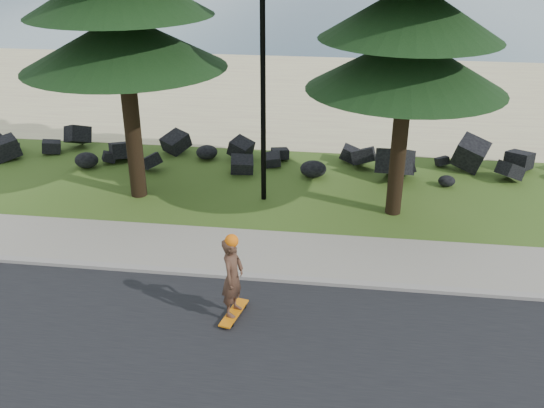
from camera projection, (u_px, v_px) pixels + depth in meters
The scene contains 8 objects.
ground at pixel (244, 257), 13.89m from camera, with size 160.00×160.00×0.00m, color #3C5C1C.
road at pixel (196, 396), 9.86m from camera, with size 160.00×7.00×0.02m, color black.
kerb at pixel (237, 276), 13.06m from camera, with size 160.00×0.20×0.10m, color gray.
sidewalk at pixel (245, 251), 14.05m from camera, with size 160.00×2.00×0.08m, color gray.
beach_sand at pixel (300, 92), 26.86m from camera, with size 160.00×15.00×0.01m, color tan.
seawall_boulders at pixel (275, 166), 18.90m from camera, with size 60.00×2.40×1.10m, color black, non-canonical shape.
lamp_post at pixel (263, 47), 14.97m from camera, with size 0.25×0.14×8.14m.
skateboarder at pixel (233, 277), 11.42m from camera, with size 0.50×1.00×1.80m.
Camera 1 is at (2.21, -11.83, 7.08)m, focal length 40.00 mm.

